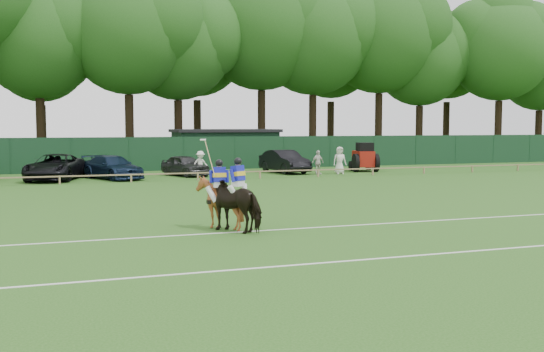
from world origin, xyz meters
name	(u,v)px	position (x,y,z in m)	size (l,w,h in m)	color
ground	(288,224)	(0.00, 0.00, 0.00)	(160.00, 160.00, 0.00)	#1E4C14
horse_dark	(238,203)	(-1.95, -0.70, 0.89)	(0.96, 2.12, 1.79)	black
horse_chestnut	(219,203)	(-2.41, -0.14, 0.85)	(1.37, 1.54, 1.69)	brown
suv_black	(55,167)	(-7.19, 21.05, 0.80)	(2.64, 5.72, 1.59)	black
sedan_navy	(113,167)	(-3.78, 20.70, 0.73)	(2.04, 5.01, 1.45)	#122039
hatch_grey	(185,165)	(0.97, 21.60, 0.70)	(1.65, 4.11, 1.40)	#323234
estate_black	(285,161)	(8.16, 21.99, 0.80)	(1.70, 4.87, 1.60)	black
spectator_left	(200,164)	(1.75, 20.51, 0.84)	(1.09, 0.63, 1.69)	white
spectator_mid	(318,162)	(9.78, 19.85, 0.82)	(0.96, 0.40, 1.64)	silver
spectator_right	(340,160)	(11.36, 19.72, 0.94)	(0.92, 0.60, 1.88)	silver
rider_dark	(238,178)	(-1.94, -0.71, 1.68)	(0.84, 0.67, 1.41)	silver
rider_chestnut	(219,179)	(-2.42, -0.15, 1.61)	(0.93, 0.63, 2.05)	silver
pitch_lines	(331,242)	(0.00, -3.50, 0.01)	(60.00, 5.10, 0.01)	silver
pitch_rail	(182,173)	(0.00, 18.00, 0.45)	(62.10, 0.10, 0.50)	#997F5B
perimeter_fence	(157,154)	(0.00, 27.00, 1.25)	(92.08, 0.08, 2.50)	#14351E
utility_shed	(225,148)	(6.00, 30.00, 1.54)	(8.40, 4.40, 3.04)	#14331E
tree_row	(165,164)	(2.00, 35.00, 0.00)	(96.00, 12.00, 21.00)	#26561C
tractor	(364,158)	(14.09, 21.37, 0.99)	(2.11, 2.77, 2.10)	maroon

